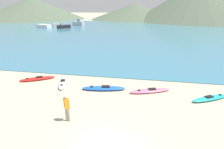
{
  "coord_description": "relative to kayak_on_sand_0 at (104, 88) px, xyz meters",
  "views": [
    {
      "loc": [
        1.33,
        -6.38,
        6.43
      ],
      "look_at": [
        -1.27,
        8.6,
        0.5
      ],
      "focal_mm": 28.0,
      "sensor_mm": 36.0,
      "label": 1
    }
  ],
  "objects": [
    {
      "name": "moored_boat_3",
      "position": [
        -20.18,
        49.57,
        0.73
      ],
      "size": [
        4.24,
        2.52,
        2.33
      ],
      "color": "#B2B2B7",
      "rests_on": "bay_water"
    },
    {
      "name": "bay_water",
      "position": [
        1.58,
        37.67,
        -0.12
      ],
      "size": [
        160.0,
        70.0,
        0.06
      ],
      "primitive_type": "cube",
      "color": "teal",
      "rests_on": "ground_plane"
    },
    {
      "name": "kayak_on_sand_3",
      "position": [
        3.76,
        0.23,
        -0.02
      ],
      "size": [
        3.39,
        1.79,
        0.29
      ],
      "color": "#E5668C",
      "rests_on": "ground_plane"
    },
    {
      "name": "kayak_on_sand_1",
      "position": [
        -6.56,
        0.98,
        -0.01
      ],
      "size": [
        3.07,
        2.1,
        0.31
      ],
      "color": "red",
      "rests_on": "ground_plane"
    },
    {
      "name": "far_hill_midright",
      "position": [
        27.38,
        82.45,
        8.63
      ],
      "size": [
        59.2,
        59.2,
        17.56
      ],
      "primitive_type": "cone",
      "color": "#4C5B47",
      "rests_on": "ground_plane"
    },
    {
      "name": "kayak_on_sand_4",
      "position": [
        -3.81,
        0.5,
        -0.01
      ],
      "size": [
        1.51,
        2.89,
        0.32
      ],
      "color": "white",
      "rests_on": "ground_plane"
    },
    {
      "name": "person_near_foreground",
      "position": [
        -1.2,
        -4.48,
        0.87
      ],
      "size": [
        0.36,
        0.31,
        1.77
      ],
      "color": "gray",
      "rests_on": "ground_plane"
    },
    {
      "name": "moored_boat_2",
      "position": [
        -21.94,
        40.82,
        0.48
      ],
      "size": [
        3.71,
        4.07,
        1.61
      ],
      "color": "black",
      "rests_on": "bay_water"
    },
    {
      "name": "kayak_on_sand_0",
      "position": [
        0.0,
        0.0,
        0.0
      ],
      "size": [
        3.66,
        1.32,
        0.34
      ],
      "color": "blue",
      "rests_on": "ground_plane"
    },
    {
      "name": "kayak_on_sand_2",
      "position": [
        8.13,
        -0.25,
        -0.02
      ],
      "size": [
        3.14,
        2.04,
        0.3
      ],
      "color": "teal",
      "rests_on": "ground_plane"
    },
    {
      "name": "moored_boat_0",
      "position": [
        -25.22,
        44.67,
        0.49
      ],
      "size": [
        4.33,
        4.06,
        1.14
      ],
      "color": "#B2B2B7",
      "rests_on": "bay_water"
    },
    {
      "name": "far_hill_midleft",
      "position": [
        -2.41,
        88.27,
        3.94
      ],
      "size": [
        46.92,
        46.92,
        8.17
      ],
      "primitive_type": "cone",
      "color": "#4C5B47",
      "rests_on": "ground_plane"
    },
    {
      "name": "moored_boat_1",
      "position": [
        -29.06,
        41.33,
        0.4
      ],
      "size": [
        5.29,
        3.39,
        0.98
      ],
      "color": "white",
      "rests_on": "bay_water"
    },
    {
      "name": "far_hill_left",
      "position": [
        -57.61,
        80.57,
        5.45
      ],
      "size": [
        56.58,
        56.58,
        11.19
      ],
      "primitive_type": "cone",
      "color": "#4C5B47",
      "rests_on": "ground_plane"
    }
  ]
}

